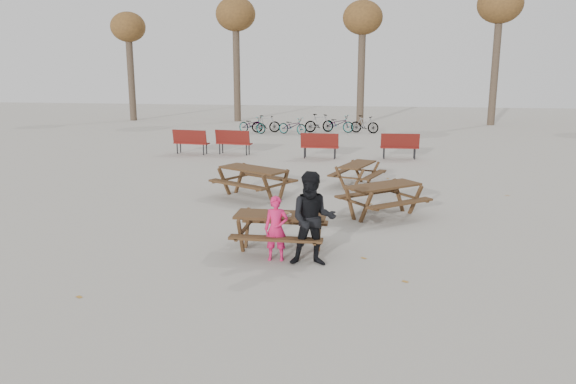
# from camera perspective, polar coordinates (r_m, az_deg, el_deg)

# --- Properties ---
(ground) EXTENTS (80.00, 80.00, 0.00)m
(ground) POSITION_cam_1_polar(r_m,az_deg,el_deg) (11.38, -0.75, -6.03)
(ground) COLOR gray
(ground) RESTS_ON ground
(main_picnic_table) EXTENTS (1.80, 1.45, 0.78)m
(main_picnic_table) POSITION_cam_1_polar(r_m,az_deg,el_deg) (11.21, -0.75, -3.19)
(main_picnic_table) COLOR #352013
(main_picnic_table) RESTS_ON ground
(food_tray) EXTENTS (0.18, 0.11, 0.03)m
(food_tray) POSITION_cam_1_polar(r_m,az_deg,el_deg) (11.03, -0.14, -2.35)
(food_tray) COLOR silver
(food_tray) RESTS_ON main_picnic_table
(bread_roll) EXTENTS (0.14, 0.06, 0.05)m
(bread_roll) POSITION_cam_1_polar(r_m,az_deg,el_deg) (11.02, -0.14, -2.13)
(bread_roll) COLOR tan
(bread_roll) RESTS_ON food_tray
(soda_bottle) EXTENTS (0.07, 0.07, 0.17)m
(soda_bottle) POSITION_cam_1_polar(r_m,az_deg,el_deg) (11.00, -1.26, -2.09)
(soda_bottle) COLOR silver
(soda_bottle) RESTS_ON main_picnic_table
(child) EXTENTS (0.48, 0.33, 1.26)m
(child) POSITION_cam_1_polar(r_m,az_deg,el_deg) (10.71, -1.20, -3.74)
(child) COLOR #D61A57
(child) RESTS_ON ground
(adult) EXTENTS (0.93, 0.76, 1.78)m
(adult) POSITION_cam_1_polar(r_m,az_deg,el_deg) (10.39, 2.54, -2.76)
(adult) COLOR black
(adult) RESTS_ON ground
(picnic_table_east) EXTENTS (2.40, 2.35, 0.81)m
(picnic_table_east) POSITION_cam_1_polar(r_m,az_deg,el_deg) (14.00, 9.62, -0.87)
(picnic_table_east) COLOR #352013
(picnic_table_east) RESTS_ON ground
(picnic_table_north) EXTENTS (2.50, 2.36, 0.85)m
(picnic_table_north) POSITION_cam_1_polar(r_m,az_deg,el_deg) (15.78, -3.53, 0.93)
(picnic_table_north) COLOR #352013
(picnic_table_north) RESTS_ON ground
(picnic_table_far) EXTENTS (1.79, 1.99, 0.71)m
(picnic_table_far) POSITION_cam_1_polar(r_m,az_deg,el_deg) (17.37, 7.07, 1.73)
(picnic_table_far) COLOR #352013
(picnic_table_far) RESTS_ON ground
(park_bench_row) EXTENTS (10.14, 1.11, 1.03)m
(park_bench_row) POSITION_cam_1_polar(r_m,az_deg,el_deg) (22.91, -0.36, 4.94)
(park_bench_row) COLOR maroon
(park_bench_row) RESTS_ON ground
(bicycle_row) EXTENTS (7.76, 2.45, 1.01)m
(bicycle_row) POSITION_cam_1_polar(r_m,az_deg,el_deg) (30.79, 1.80, 6.90)
(bicycle_row) COLOR black
(bicycle_row) RESTS_ON ground
(tree_row) EXTENTS (32.17, 3.52, 8.26)m
(tree_row) POSITION_cam_1_polar(r_m,az_deg,el_deg) (35.87, 7.44, 16.80)
(tree_row) COLOR #382B21
(tree_row) RESTS_ON ground
(fallen_leaves) EXTENTS (11.00, 11.00, 0.01)m
(fallen_leaves) POSITION_cam_1_polar(r_m,az_deg,el_deg) (13.69, 3.00, -2.75)
(fallen_leaves) COLOR #A97428
(fallen_leaves) RESTS_ON ground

